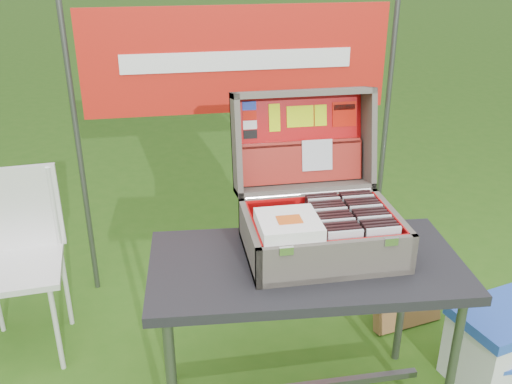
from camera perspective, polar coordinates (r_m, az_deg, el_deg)
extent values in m
cube|color=black|center=(2.22, 5.01, -7.35)|extent=(1.24, 0.68, 0.04)
cylinder|color=#59595B|center=(2.45, 19.04, -16.27)|extent=(0.04, 0.04, 0.71)
cylinder|color=#59595B|center=(2.57, -8.73, -12.70)|extent=(0.04, 0.04, 0.71)
cylinder|color=#59595B|center=(2.78, 14.46, -10.14)|extent=(0.04, 0.04, 0.71)
cube|color=#645E54|center=(2.27, 6.53, -5.78)|extent=(0.59, 0.42, 0.02)
cube|color=#645E54|center=(2.07, 8.15, -6.90)|extent=(0.59, 0.02, 0.16)
cube|color=#645E54|center=(2.41, 5.31, -2.02)|extent=(0.59, 0.02, 0.16)
cube|color=#645E54|center=(2.18, -0.64, -4.92)|extent=(0.02, 0.42, 0.16)
cube|color=#645E54|center=(2.33, 13.40, -3.61)|extent=(0.02, 0.42, 0.16)
cube|color=red|center=(2.26, 6.55, -5.46)|extent=(0.55, 0.38, 0.01)
cube|color=silver|center=(1.98, 3.06, -5.90)|extent=(0.05, 0.01, 0.03)
cube|color=silver|center=(2.09, 13.37, -4.84)|extent=(0.05, 0.01, 0.03)
cylinder|color=silver|center=(2.38, 5.31, -0.18)|extent=(0.53, 0.02, 0.02)
cube|color=#645E54|center=(2.49, 4.36, 5.32)|extent=(0.59, 0.11, 0.42)
cube|color=#645E54|center=(2.40, 4.67, 9.87)|extent=(0.59, 0.16, 0.06)
cube|color=#645E54|center=(2.45, 4.83, 0.48)|extent=(0.59, 0.16, 0.06)
cube|color=#645E54|center=(2.37, -1.98, 4.75)|extent=(0.02, 0.24, 0.45)
cube|color=#645E54|center=(2.50, 11.12, 5.41)|extent=(0.02, 0.24, 0.45)
cube|color=red|center=(2.47, 4.45, 5.28)|extent=(0.54, 0.08, 0.37)
cube|color=red|center=(2.08, 8.04, -6.41)|extent=(0.55, 0.01, 0.14)
cube|color=red|center=(2.39, 5.41, -1.92)|extent=(0.55, 0.01, 0.14)
cube|color=red|center=(2.17, -0.26, -4.62)|extent=(0.01, 0.38, 0.14)
cube|color=red|center=(2.32, 13.09, -3.39)|extent=(0.01, 0.38, 0.14)
cube|color=maroon|center=(2.47, 4.59, 2.94)|extent=(0.53, 0.07, 0.17)
cube|color=maroon|center=(2.45, 4.59, 4.88)|extent=(0.52, 0.02, 0.02)
cube|color=silver|center=(2.46, 6.12, 3.69)|extent=(0.13, 0.04, 0.13)
cube|color=#1933B2|center=(2.41, -0.68, 8.62)|extent=(0.06, 0.01, 0.04)
cube|color=#C40E00|center=(2.41, -0.64, 7.67)|extent=(0.06, 0.01, 0.04)
cube|color=white|center=(2.41, -0.60, 6.72)|extent=(0.06, 0.01, 0.04)
cube|color=black|center=(2.42, -0.57, 5.78)|extent=(0.06, 0.01, 0.04)
cube|color=#C6EB04|center=(2.43, 1.86, 7.44)|extent=(0.05, 0.03, 0.11)
cube|color=#C6EB04|center=(2.45, 4.44, 7.55)|extent=(0.12, 0.02, 0.09)
cube|color=#C6EB04|center=(2.48, 6.48, 7.63)|extent=(0.05, 0.02, 0.09)
cube|color=#C40E00|center=(2.51, 8.83, 7.70)|extent=(0.11, 0.03, 0.10)
cube|color=black|center=(2.51, 8.83, 8.39)|extent=(0.10, 0.01, 0.02)
cube|color=silver|center=(2.10, 8.86, -5.69)|extent=(0.13, 0.01, 0.15)
cube|color=black|center=(2.12, 8.66, -5.38)|extent=(0.13, 0.01, 0.15)
cube|color=black|center=(2.14, 8.47, -5.08)|extent=(0.13, 0.01, 0.15)
cube|color=black|center=(2.16, 8.29, -4.78)|extent=(0.13, 0.01, 0.15)
cube|color=silver|center=(2.17, 8.10, -4.48)|extent=(0.13, 0.01, 0.15)
cube|color=black|center=(2.19, 7.92, -4.19)|extent=(0.13, 0.01, 0.15)
cube|color=black|center=(2.21, 7.74, -3.91)|extent=(0.13, 0.01, 0.15)
cube|color=black|center=(2.23, 7.57, -3.63)|extent=(0.13, 0.01, 0.15)
cube|color=silver|center=(2.25, 7.40, -3.35)|extent=(0.13, 0.01, 0.15)
cube|color=black|center=(2.27, 7.23, -3.09)|extent=(0.13, 0.01, 0.15)
cube|color=black|center=(2.29, 7.06, -2.82)|extent=(0.13, 0.01, 0.15)
cube|color=black|center=(2.31, 6.90, -2.56)|extent=(0.13, 0.01, 0.15)
cube|color=silver|center=(2.33, 6.74, -2.30)|extent=(0.13, 0.01, 0.15)
cube|color=black|center=(2.35, 6.59, -2.05)|extent=(0.13, 0.01, 0.15)
cube|color=black|center=(2.37, 6.43, -1.80)|extent=(0.13, 0.01, 0.15)
cube|color=silver|center=(2.14, 12.51, -5.29)|extent=(0.13, 0.01, 0.15)
cube|color=black|center=(2.16, 12.29, -5.00)|extent=(0.13, 0.01, 0.15)
cube|color=black|center=(2.18, 12.07, -4.70)|extent=(0.13, 0.01, 0.15)
cube|color=black|center=(2.20, 11.85, -4.41)|extent=(0.13, 0.01, 0.15)
cube|color=silver|center=(2.22, 11.64, -4.13)|extent=(0.13, 0.01, 0.15)
cube|color=black|center=(2.24, 11.43, -3.85)|extent=(0.13, 0.01, 0.15)
cube|color=black|center=(2.26, 11.22, -3.57)|extent=(0.13, 0.01, 0.15)
cube|color=black|center=(2.28, 11.02, -3.30)|extent=(0.13, 0.01, 0.15)
cube|color=silver|center=(2.30, 10.82, -3.04)|extent=(0.13, 0.01, 0.15)
cube|color=black|center=(2.32, 10.63, -2.78)|extent=(0.13, 0.01, 0.15)
cube|color=black|center=(2.34, 10.44, -2.52)|extent=(0.13, 0.01, 0.15)
cube|color=black|center=(2.35, 10.25, -2.27)|extent=(0.13, 0.01, 0.15)
cube|color=silver|center=(2.37, 10.07, -2.02)|extent=(0.13, 0.01, 0.15)
cube|color=black|center=(2.39, 9.88, -1.77)|extent=(0.13, 0.01, 0.15)
cube|color=black|center=(2.41, 9.70, -1.53)|extent=(0.13, 0.01, 0.15)
cube|color=white|center=(2.09, 3.26, -3.71)|extent=(0.22, 0.22, 0.00)
cube|color=white|center=(2.09, 3.27, -3.59)|extent=(0.22, 0.22, 0.00)
cube|color=white|center=(2.09, 3.27, -3.47)|extent=(0.22, 0.22, 0.00)
cube|color=white|center=(2.09, 3.27, -3.34)|extent=(0.22, 0.22, 0.00)
cube|color=white|center=(2.08, 3.28, -3.22)|extent=(0.22, 0.22, 0.00)
cube|color=white|center=(2.08, 3.28, -3.10)|extent=(0.22, 0.22, 0.00)
cube|color=white|center=(2.08, 3.28, -2.98)|extent=(0.22, 0.22, 0.00)
cube|color=white|center=(2.08, 3.29, -2.86)|extent=(0.22, 0.22, 0.00)
cube|color=white|center=(2.07, 3.29, -2.73)|extent=(0.22, 0.22, 0.00)
cube|color=#D85919|center=(2.06, 3.35, -2.76)|extent=(0.09, 0.07, 0.00)
cube|color=white|center=(2.92, 23.13, -14.37)|extent=(0.47, 0.40, 0.33)
cube|color=blue|center=(2.81, 23.78, -11.33)|extent=(0.50, 0.42, 0.05)
cube|color=silver|center=(2.92, -22.85, -7.20)|extent=(0.44, 0.44, 0.03)
cube|color=silver|center=(2.98, -22.83, -1.57)|extent=(0.41, 0.07, 0.43)
cylinder|color=silver|center=(2.86, -19.31, -12.79)|extent=(0.02, 0.02, 0.46)
cylinder|color=silver|center=(3.15, -18.44, -9.00)|extent=(0.02, 0.02, 0.46)
cylinder|color=silver|center=(2.95, -19.53, -1.52)|extent=(0.02, 0.02, 0.43)
cube|color=#936137|center=(3.12, 14.86, -9.46)|extent=(0.40, 0.21, 0.41)
cylinder|color=#59595B|center=(3.16, -17.26, 3.92)|extent=(0.03, 0.03, 1.70)
cylinder|color=#59595B|center=(3.37, 12.76, 5.73)|extent=(0.03, 0.03, 1.70)
cube|color=#B4180F|center=(3.02, -1.85, 13.03)|extent=(1.60, 0.02, 0.55)
cube|color=white|center=(3.01, -1.82, 12.99)|extent=(1.20, 0.00, 0.10)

